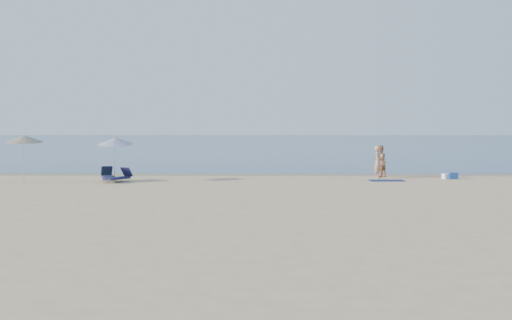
# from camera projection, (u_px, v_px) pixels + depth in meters

# --- Properties ---
(ground) EXTENTS (160.00, 160.00, 0.00)m
(ground) POSITION_uv_depth(u_px,v_px,m) (346.00, 235.00, 15.78)
(ground) COLOR tan
(ground) RESTS_ON ground
(sea) EXTENTS (240.00, 160.00, 0.01)m
(sea) POSITION_uv_depth(u_px,v_px,m) (275.00, 141.00, 115.63)
(sea) COLOR #0B2146
(sea) RESTS_ON ground
(wet_sand_strip) EXTENTS (240.00, 1.60, 0.00)m
(wet_sand_strip) POSITION_uv_depth(u_px,v_px,m) (301.00, 175.00, 35.15)
(wet_sand_strip) COLOR #847254
(wet_sand_strip) RESTS_ON ground
(person_left) EXTENTS (0.61, 0.72, 1.68)m
(person_left) POSITION_uv_depth(u_px,v_px,m) (378.00, 162.00, 32.81)
(person_left) COLOR tan
(person_left) RESTS_ON ground
(person_right) EXTENTS (1.00, 1.03, 1.68)m
(person_right) POSITION_uv_depth(u_px,v_px,m) (380.00, 161.00, 33.68)
(person_right) COLOR tan
(person_right) RESTS_ON ground
(beach_towel) EXTENTS (1.71, 0.98, 0.03)m
(beach_towel) POSITION_uv_depth(u_px,v_px,m) (387.00, 181.00, 31.38)
(beach_towel) COLOR #0F1A4B
(beach_towel) RESTS_ON ground
(white_bag) EXTENTS (0.40, 0.38, 0.27)m
(white_bag) POSITION_uv_depth(u_px,v_px,m) (446.00, 176.00, 32.53)
(white_bag) COLOR white
(white_bag) RESTS_ON ground
(blue_cooler) EXTENTS (0.50, 0.38, 0.33)m
(blue_cooler) POSITION_uv_depth(u_px,v_px,m) (453.00, 176.00, 32.44)
(blue_cooler) COLOR #1C4F9C
(blue_cooler) RESTS_ON ground
(umbrella_near) EXTENTS (1.77, 1.80, 2.26)m
(umbrella_near) POSITION_uv_depth(u_px,v_px,m) (115.00, 141.00, 31.34)
(umbrella_near) COLOR silver
(umbrella_near) RESTS_ON ground
(umbrella_far) EXTENTS (1.93, 1.95, 2.36)m
(umbrella_far) POSITION_uv_depth(u_px,v_px,m) (24.00, 139.00, 30.45)
(umbrella_far) COLOR silver
(umbrella_far) RESTS_ON ground
(lounger_left) EXTENTS (1.09, 1.70, 0.71)m
(lounger_left) POSITION_uv_depth(u_px,v_px,m) (108.00, 176.00, 31.06)
(lounger_left) COLOR #131B36
(lounger_left) RESTS_ON ground
(lounger_right) EXTENTS (1.21, 1.62, 0.69)m
(lounger_right) POSITION_uv_depth(u_px,v_px,m) (119.00, 177.00, 30.51)
(lounger_right) COLOR #16183E
(lounger_right) RESTS_ON ground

